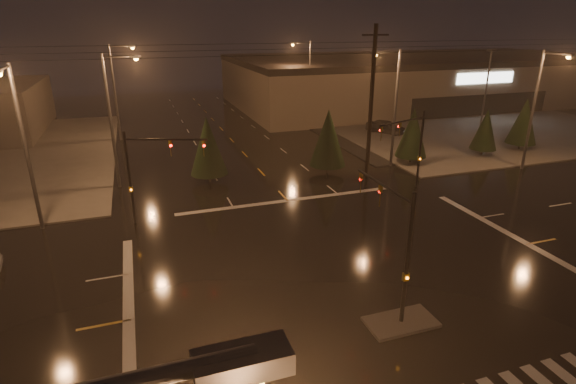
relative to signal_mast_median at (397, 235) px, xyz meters
name	(u,v)px	position (x,y,z in m)	size (l,w,h in m)	color
ground	(358,277)	(0.00, 3.07, -3.75)	(140.00, 140.00, 0.00)	black
sidewalk_ne	(458,121)	(30.00, 33.07, -3.69)	(36.00, 36.00, 0.12)	#484540
median_island	(401,322)	(0.00, -0.93, -3.68)	(3.00, 1.60, 0.15)	#484540
stop_bar_far	(287,201)	(0.00, 14.07, -3.75)	(16.00, 0.50, 0.01)	beige
parking_lot	(501,122)	(35.00, 31.07, -3.71)	(50.00, 24.00, 0.08)	black
retail_building	(422,77)	(35.00, 49.06, 0.09)	(60.20, 28.30, 7.20)	#736952
signal_mast_median	(397,235)	(0.00, 0.00, 0.00)	(0.25, 4.59, 6.00)	black
signal_mast_ne	(413,142)	(9.50, 13.21, 0.04)	(4.84, 1.86, 6.00)	black
signal_mast_nw	(145,167)	(-9.50, 13.21, 0.04)	(4.84, 1.86, 6.00)	black
streetlight_1	(114,113)	(-11.18, 21.07, 2.05)	(2.77, 0.32, 10.00)	#38383A
streetlight_2	(117,86)	(-11.18, 37.07, 2.05)	(2.77, 0.32, 10.00)	#38383A
streetlight_3	(393,101)	(11.18, 19.07, 2.05)	(2.77, 0.32, 10.00)	#38383A
streetlight_4	(308,76)	(11.18, 39.07, 2.05)	(2.77, 0.32, 10.00)	#38383A
streetlight_5	(22,139)	(-16.00, 14.26, 2.05)	(0.32, 2.77, 10.00)	#38383A
streetlight_6	(537,103)	(22.00, 14.26, 2.05)	(0.32, 2.77, 10.00)	#38383A
utility_pole_1	(371,103)	(8.00, 17.07, 2.38)	(2.20, 0.32, 12.00)	black
conifer_0	(413,132)	(13.56, 19.19, -0.86)	(2.81, 2.81, 5.09)	black
conifer_1	(485,129)	(21.56, 19.10, -1.13)	(2.46, 2.46, 4.54)	black
conifer_2	(524,121)	(26.69, 19.67, -0.80)	(2.88, 2.88, 5.20)	black
conifer_3	(208,146)	(-4.60, 19.99, -0.75)	(2.95, 2.95, 5.30)	black
conifer_4	(328,138)	(5.31, 19.11, -0.67)	(3.05, 3.05, 5.46)	black
car_parked	(386,127)	(17.62, 30.44, -2.97)	(1.85, 4.61, 1.57)	black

